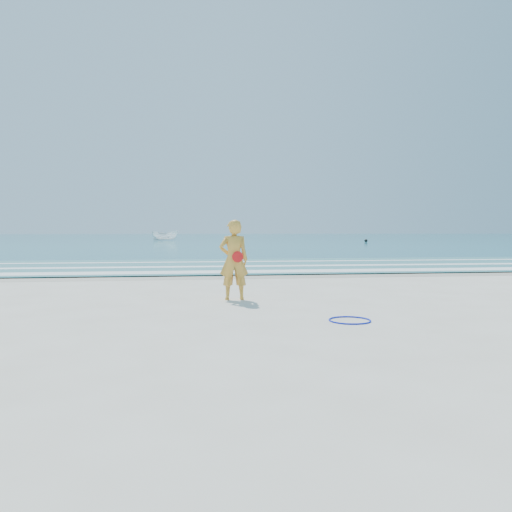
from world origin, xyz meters
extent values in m
plane|color=silver|center=(0.00, 0.00, 0.00)|extent=(400.00, 400.00, 0.00)
cube|color=#B2A893|center=(0.00, 9.00, 0.00)|extent=(400.00, 2.40, 0.00)
cube|color=#19727F|center=(0.00, 105.00, 0.02)|extent=(400.00, 190.00, 0.04)
cube|color=#59B7AD|center=(0.00, 14.00, 0.04)|extent=(400.00, 10.00, 0.01)
cube|color=white|center=(0.00, 10.30, 0.05)|extent=(400.00, 1.40, 0.01)
cube|color=white|center=(0.00, 13.20, 0.05)|extent=(400.00, 0.90, 0.01)
cube|color=white|center=(0.00, 16.50, 0.05)|extent=(400.00, 0.60, 0.01)
torus|color=#0B1CC8|center=(1.89, -0.36, 0.01)|extent=(0.89, 0.89, 0.03)
imported|color=white|center=(-4.93, 69.74, 0.83)|extent=(4.19, 1.85, 1.58)
sphere|color=black|center=(22.40, 55.15, 0.26)|extent=(0.44, 0.44, 0.44)
imported|color=gold|center=(-0.01, 2.79, 0.97)|extent=(0.71, 0.47, 1.95)
cylinder|color=red|center=(0.07, 2.61, 1.06)|extent=(0.27, 0.08, 0.27)
camera|label=1|loc=(-1.06, -9.30, 1.70)|focal=35.00mm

